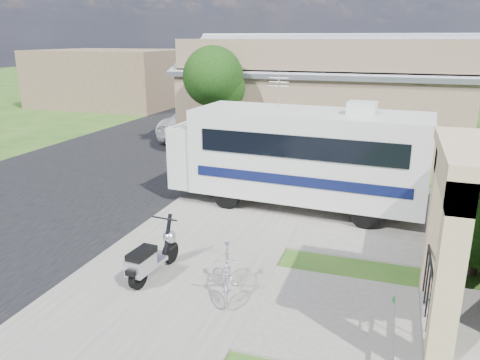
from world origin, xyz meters
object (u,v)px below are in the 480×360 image
(bicycle, at_px, (227,274))
(pickup_truck, at_px, (202,122))
(scooter, at_px, (151,258))
(motorhome, at_px, (299,154))
(garden_hose, at_px, (401,305))
(van, at_px, (237,104))

(bicycle, relative_size, pickup_truck, 0.28)
(scooter, distance_m, bicycle, 1.71)
(scooter, bearing_deg, bicycle, 1.42)
(motorhome, distance_m, bicycle, 5.58)
(scooter, bearing_deg, garden_hose, 10.36)
(scooter, xyz_separation_m, garden_hose, (4.94, 0.48, -0.43))
(bicycle, height_order, garden_hose, bicycle)
(motorhome, bearing_deg, scooter, -106.45)
(motorhome, height_order, bicycle, motorhome)
(pickup_truck, bearing_deg, scooter, 107.55)
(van, height_order, garden_hose, van)
(motorhome, xyz_separation_m, bicycle, (-0.25, -5.45, -1.15))
(pickup_truck, xyz_separation_m, van, (-0.45, 6.85, 0.03))
(motorhome, relative_size, scooter, 4.30)
(garden_hose, bearing_deg, pickup_truck, 125.96)
(van, bearing_deg, pickup_truck, -95.69)
(bicycle, distance_m, van, 21.84)
(scooter, height_order, garden_hose, scooter)
(motorhome, bearing_deg, garden_hose, -54.87)
(scooter, bearing_deg, pickup_truck, 113.69)
(pickup_truck, bearing_deg, garden_hose, 124.65)
(motorhome, distance_m, scooter, 5.80)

